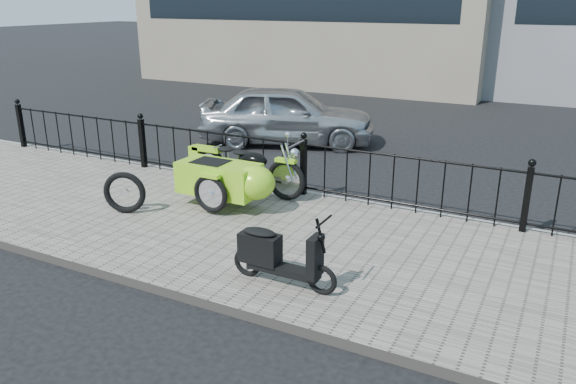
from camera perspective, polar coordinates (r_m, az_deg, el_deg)
The scene contains 8 objects.
ground at distance 8.55m, azimuth -2.27°, elevation -3.50°, with size 120.00×120.00×0.00m, color black.
sidewalk at distance 8.13m, azimuth -4.02°, elevation -4.30°, with size 30.00×3.80×0.12m, color #686158.
curb at distance 9.72m, azimuth 1.92°, elevation -0.28°, with size 30.00×0.10×0.12m, color gray.
iron_fence at distance 9.44m, azimuth 1.59°, elevation 2.49°, with size 14.11×0.11×1.08m.
motorcycle_sidecar at distance 8.95m, azimuth -5.57°, elevation 1.52°, with size 2.28×1.47×0.98m.
scooter at distance 6.52m, azimuth -1.20°, elevation -6.46°, with size 1.34×0.39×0.91m.
spare_tire at distance 8.99m, azimuth -16.27°, elevation -0.05°, with size 0.67×0.67×0.10m, color black.
sedan_car at distance 13.30m, azimuth -0.08°, elevation 7.85°, with size 1.63×4.05×1.38m, color #AEB0B5.
Camera 1 is at (3.94, -6.84, 3.28)m, focal length 35.00 mm.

